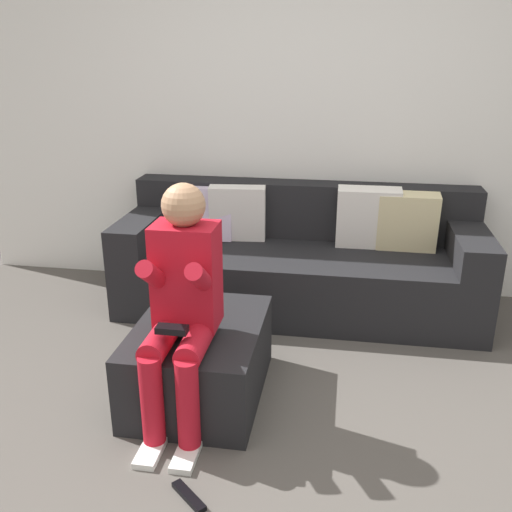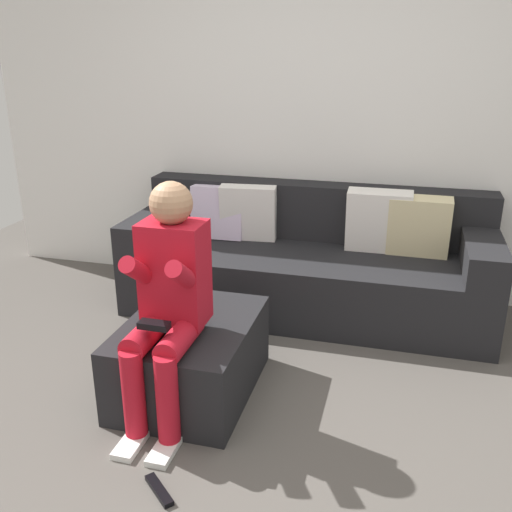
{
  "view_description": "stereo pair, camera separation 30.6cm",
  "coord_description": "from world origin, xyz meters",
  "px_view_note": "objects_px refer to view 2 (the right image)",
  "views": [
    {
      "loc": [
        0.31,
        -1.91,
        1.71
      ],
      "look_at": [
        -0.19,
        1.11,
        0.58
      ],
      "focal_mm": 39.66,
      "sensor_mm": 36.0,
      "label": 1
    },
    {
      "loc": [
        0.61,
        -1.85,
        1.71
      ],
      "look_at": [
        -0.19,
        1.11,
        0.58
      ],
      "focal_mm": 39.66,
      "sensor_mm": 36.0,
      "label": 2
    }
  ],
  "objects_px": {
    "ottoman": "(191,357)",
    "remote_near_ottoman": "(159,490)",
    "person_seated": "(168,295)",
    "couch_sectional": "(309,263)"
  },
  "relations": [
    {
      "from": "ottoman",
      "to": "remote_near_ottoman",
      "type": "height_order",
      "value": "ottoman"
    },
    {
      "from": "person_seated",
      "to": "remote_near_ottoman",
      "type": "height_order",
      "value": "person_seated"
    },
    {
      "from": "ottoman",
      "to": "remote_near_ottoman",
      "type": "xyz_separation_m",
      "value": [
        0.14,
        -0.73,
        -0.19
      ]
    },
    {
      "from": "couch_sectional",
      "to": "remote_near_ottoman",
      "type": "xyz_separation_m",
      "value": [
        -0.27,
        -1.92,
        -0.31
      ]
    },
    {
      "from": "ottoman",
      "to": "person_seated",
      "type": "relative_size",
      "value": 0.73
    },
    {
      "from": "couch_sectional",
      "to": "remote_near_ottoman",
      "type": "height_order",
      "value": "couch_sectional"
    },
    {
      "from": "remote_near_ottoman",
      "to": "person_seated",
      "type": "bearing_deg",
      "value": 147.85
    },
    {
      "from": "remote_near_ottoman",
      "to": "ottoman",
      "type": "bearing_deg",
      "value": 142.28
    },
    {
      "from": "ottoman",
      "to": "person_seated",
      "type": "xyz_separation_m",
      "value": [
        -0.02,
        -0.19,
        0.44
      ]
    },
    {
      "from": "ottoman",
      "to": "remote_near_ottoman",
      "type": "relative_size",
      "value": 4.21
    }
  ]
}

